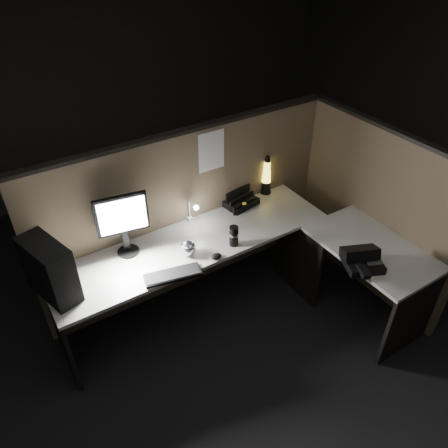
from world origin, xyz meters
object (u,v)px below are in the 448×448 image
pc_tower (49,270)px  keyboard (173,275)px  lava_lamp (266,178)px  monitor (123,219)px  desk_phone (362,259)px

pc_tower → keyboard: size_ratio=1.04×
pc_tower → lava_lamp: 2.01m
monitor → lava_lamp: (1.40, 0.10, -0.15)m
pc_tower → keyboard: pc_tower is taller
keyboard → lava_lamp: bearing=36.4°
pc_tower → desk_phone: size_ratio=1.29×
keyboard → desk_phone: desk_phone is taller
pc_tower → keyboard: 0.83m
keyboard → lava_lamp: (1.24, 0.54, 0.15)m
pc_tower → desk_phone: (1.98, -0.93, -0.15)m
desk_phone → pc_tower: bearing=178.8°
pc_tower → monitor: size_ratio=0.86×
monitor → desk_phone: 1.78m
monitor → keyboard: (0.16, -0.44, -0.29)m
desk_phone → lava_lamp: bearing=113.1°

